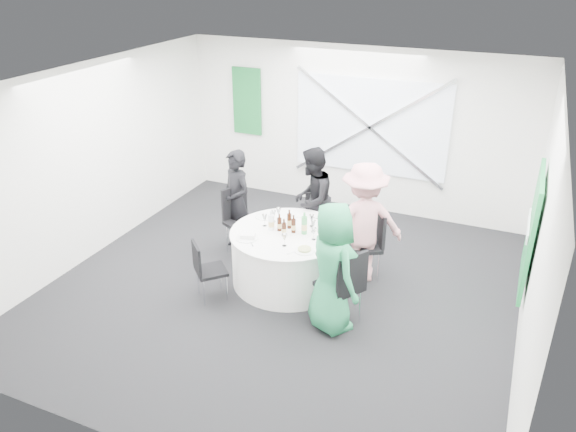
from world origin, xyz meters
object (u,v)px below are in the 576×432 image
at_px(chair_back_left, 240,215).
at_px(clear_water_bottle, 271,222).
at_px(banquet_table, 288,257).
at_px(chair_back, 314,217).
at_px(person_man_back_left, 236,201).
at_px(chair_back_right, 370,239).
at_px(chair_front_right, 345,282).
at_px(chair_front_left, 205,267).
at_px(person_woman_pink, 363,223).
at_px(person_woman_green, 332,268).
at_px(person_man_back, 312,200).
at_px(green_water_bottle, 304,225).

bearing_deg(chair_back_left, clear_water_bottle, -97.53).
relative_size(banquet_table, clear_water_bottle, 5.64).
xyz_separation_m(chair_back, person_man_back_left, (-1.05, -0.52, 0.30)).
bearing_deg(chair_back, chair_back_right, -29.59).
distance_m(chair_back, chair_front_right, 2.05).
relative_size(chair_front_right, chair_front_left, 1.24).
xyz_separation_m(person_woman_pink, clear_water_bottle, (-1.13, -0.51, 0.02)).
xyz_separation_m(chair_back, person_woman_green, (0.93, -1.84, 0.33)).
distance_m(person_man_back, person_woman_green, 2.02).
bearing_deg(chair_front_left, chair_back_left, -36.77).
height_order(chair_back_right, chair_front_left, chair_back_right).
bearing_deg(person_woman_pink, chair_back_right, -166.36).
height_order(chair_back, chair_back_left, chair_back_left).
bearing_deg(chair_back_right, chair_front_right, -29.08).
bearing_deg(person_woman_green, person_man_back_left, 5.89).
bearing_deg(chair_front_left, clear_water_bottle, -80.80).
bearing_deg(green_water_bottle, chair_back_right, 34.51).
xyz_separation_m(chair_back, chair_back_left, (-0.97, -0.59, 0.11)).
xyz_separation_m(person_man_back_left, person_woman_pink, (1.99, -0.09, 0.07)).
distance_m(person_woman_pink, green_water_bottle, 0.81).
relative_size(banquet_table, person_woman_green, 0.96).
xyz_separation_m(banquet_table, chair_front_left, (-0.81, -0.82, 0.10)).
height_order(chair_back_right, person_man_back_left, person_man_back_left).
relative_size(chair_back, chair_front_right, 0.82).
relative_size(chair_back_left, green_water_bottle, 3.32).
bearing_deg(chair_front_right, chair_back, -116.59).
distance_m(person_woman_pink, person_woman_green, 1.23).
bearing_deg(chair_back_right, chair_back, -147.86).
relative_size(chair_front_right, clear_water_bottle, 3.71).
xyz_separation_m(chair_back_right, person_man_back, (-1.05, 0.47, 0.22)).
relative_size(person_man_back, person_woman_pink, 0.94).
bearing_deg(chair_front_left, person_woman_green, -132.43).
xyz_separation_m(chair_back, person_man_back, (-0.02, -0.06, 0.31)).
relative_size(chair_back, person_woman_green, 0.51).
bearing_deg(person_man_back, chair_back_left, -64.12).
bearing_deg(person_man_back_left, person_woman_green, -5.43).
bearing_deg(clear_water_bottle, person_man_back, 80.84).
bearing_deg(person_man_back, clear_water_bottle, -12.73).
bearing_deg(person_man_back_left, banquet_table, 0.00).
bearing_deg(chair_back_left, green_water_bottle, -83.77).
bearing_deg(chair_back_right, person_man_back, -144.65).
bearing_deg(chair_back, chair_front_left, -113.83).
bearing_deg(banquet_table, clear_water_bottle, -175.90).
bearing_deg(chair_back_left, person_woman_pink, -63.54).
bearing_deg(person_woman_green, banquet_table, -0.00).
height_order(banquet_table, person_woman_pink, person_woman_pink).
bearing_deg(person_woman_pink, person_man_back_left, -31.73).
distance_m(chair_front_left, person_man_back_left, 1.47).
xyz_separation_m(chair_back_right, green_water_bottle, (-0.77, -0.53, 0.30)).
relative_size(person_man_back, person_woman_green, 0.98).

